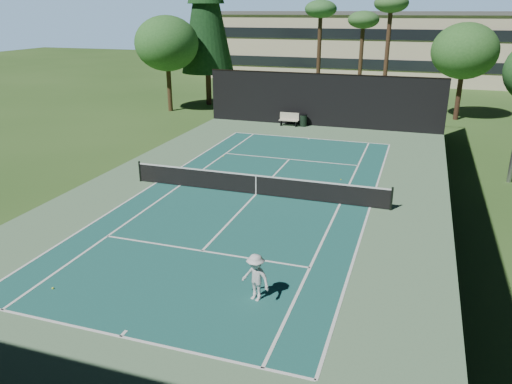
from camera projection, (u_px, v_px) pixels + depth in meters
ground at (256, 195)px, 24.36m from camera, size 160.00×160.00×0.00m
apron_slab at (256, 195)px, 24.36m from camera, size 18.00×32.00×0.01m
court_surface at (256, 194)px, 24.36m from camera, size 10.97×23.77×0.01m
court_lines at (256, 194)px, 24.35m from camera, size 11.07×23.87×0.01m
tennis_net at (256, 184)px, 24.17m from camera, size 12.90×0.10×1.10m
fence at (256, 155)px, 23.73m from camera, size 18.04×32.05×4.03m
player at (256, 278)px, 15.30m from camera, size 1.14×0.88×1.56m
tennis_ball_a at (53, 288)px, 16.11m from camera, size 0.07×0.07×0.07m
tennis_ball_b at (200, 176)px, 26.94m from camera, size 0.06×0.06×0.06m
tennis_ball_c at (341, 180)px, 26.42m from camera, size 0.07×0.07×0.07m
tennis_ball_d at (223, 156)px, 30.59m from camera, size 0.07×0.07×0.07m
park_bench at (289, 119)px, 38.55m from camera, size 1.50×0.45×1.02m
trash_bin at (303, 120)px, 38.41m from camera, size 0.56×0.56×0.95m
palm_a at (321, 13)px, 43.51m from camera, size 2.80×2.80×9.32m
palm_b at (363, 23)px, 44.55m from camera, size 2.80×2.80×8.42m
palm_c at (391, 8)px, 40.71m from camera, size 2.80×2.80×9.77m
decid_tree_a at (465, 51)px, 39.14m from camera, size 5.12×5.12×7.62m
decid_tree_c at (167, 44)px, 42.55m from camera, size 5.44×5.44×8.09m
campus_building at (369, 45)px, 63.88m from camera, size 40.50×12.50×8.30m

